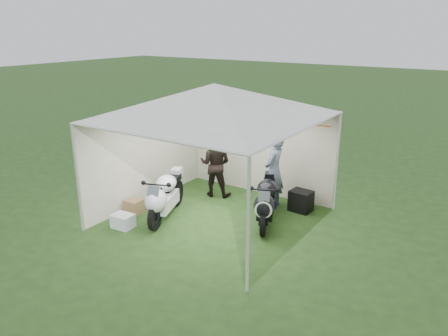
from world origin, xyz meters
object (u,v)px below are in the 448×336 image
at_px(canopy_tent, 215,104).
at_px(person_dark_jacket, 215,164).
at_px(motorcycle_white, 164,195).
at_px(equipment_box, 301,201).
at_px(motorcycle_black, 266,200).
at_px(crate_0, 123,221).
at_px(paddock_stand, 269,202).
at_px(person_blue_jacket, 274,171).
at_px(crate_1, 134,206).

height_order(canopy_tent, person_dark_jacket, canopy_tent).
bearing_deg(motorcycle_white, equipment_box, 20.44).
bearing_deg(motorcycle_black, crate_0, -166.04).
bearing_deg(canopy_tent, paddock_stand, 60.44).
height_order(canopy_tent, person_blue_jacket, canopy_tent).
relative_size(equipment_box, crate_1, 1.36).
bearing_deg(crate_0, person_dark_jacket, 77.51).
height_order(paddock_stand, crate_1, crate_1).
bearing_deg(paddock_stand, motorcycle_black, -66.81).
bearing_deg(crate_0, person_blue_jacket, 51.83).
bearing_deg(canopy_tent, person_blue_jacket, 59.53).
distance_m(motorcycle_white, motorcycle_black, 2.24).
xyz_separation_m(equipment_box, crate_0, (-2.80, -2.90, -0.10)).
height_order(motorcycle_white, motorcycle_black, motorcycle_white).
relative_size(equipment_box, crate_0, 1.11).
bearing_deg(crate_0, equipment_box, 46.01).
distance_m(motorcycle_black, paddock_stand, 0.98).
relative_size(motorcycle_white, person_dark_jacket, 1.16).
bearing_deg(equipment_box, person_dark_jacket, -173.20).
relative_size(paddock_stand, person_dark_jacket, 0.22).
height_order(person_blue_jacket, equipment_box, person_blue_jacket).
relative_size(person_dark_jacket, person_blue_jacket, 0.93).
distance_m(person_blue_jacket, crate_0, 3.57).
bearing_deg(motorcycle_white, motorcycle_black, 6.00).
xyz_separation_m(motorcycle_black, crate_1, (-2.79, -1.16, -0.38)).
xyz_separation_m(canopy_tent, paddock_stand, (0.69, 1.22, -2.44)).
bearing_deg(person_blue_jacket, canopy_tent, -34.13).
distance_m(paddock_stand, crate_0, 3.40).
relative_size(canopy_tent, crate_0, 12.86).
height_order(canopy_tent, crate_0, canopy_tent).
xyz_separation_m(motorcycle_black, crate_0, (-2.44, -1.85, -0.39)).
relative_size(motorcycle_white, person_blue_jacket, 1.07).
xyz_separation_m(person_dark_jacket, crate_0, (-0.58, -2.64, -0.68)).
distance_m(crate_0, crate_1, 0.78).
bearing_deg(paddock_stand, person_dark_jacket, -178.60).
height_order(person_blue_jacket, crate_0, person_blue_jacket).
xyz_separation_m(motorcycle_black, equipment_box, (0.36, 1.05, -0.30)).
distance_m(canopy_tent, motorcycle_black, 2.32).
relative_size(motorcycle_black, equipment_box, 3.79).
bearing_deg(crate_1, canopy_tent, 23.59).
height_order(canopy_tent, motorcycle_white, canopy_tent).
bearing_deg(equipment_box, motorcycle_black, -108.81).
bearing_deg(person_dark_jacket, person_blue_jacket, 166.35).
xyz_separation_m(canopy_tent, person_dark_jacket, (-0.82, 1.18, -1.75)).
xyz_separation_m(motorcycle_white, paddock_stand, (1.65, 1.82, -0.41)).
bearing_deg(motorcycle_black, equipment_box, 48.00).
distance_m(motorcycle_black, crate_1, 3.05).
bearing_deg(equipment_box, canopy_tent, -134.11).
xyz_separation_m(canopy_tent, person_blue_jacket, (0.76, 1.29, -1.68)).
height_order(canopy_tent, equipment_box, canopy_tent).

